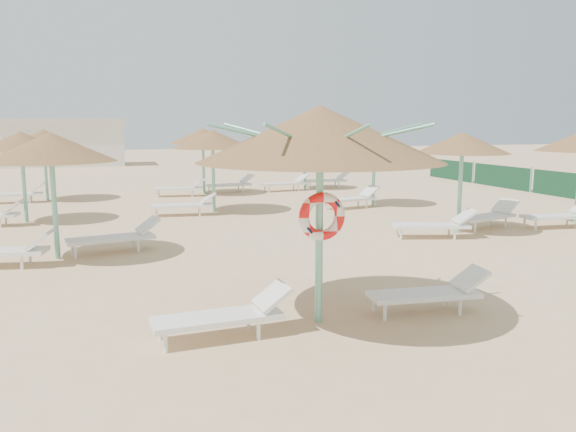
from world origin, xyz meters
name	(u,v)px	position (x,y,z in m)	size (l,w,h in m)	color
ground	(337,318)	(0.00, 0.00, 0.00)	(120.00, 120.00, 0.00)	tan
main_palapa	(320,135)	(-0.33, -0.06, 2.71)	(3.48, 3.48, 3.12)	#6CBCA2
lounger_main_a	(227,315)	(-1.73, -0.27, 0.32)	(1.89, 0.66, 0.68)	white
lounger_main_b	(431,292)	(1.47, -0.19, 0.32)	(1.87, 0.74, 0.66)	white
palapa_field	(240,142)	(0.97, 10.54, 2.29)	(18.66, 13.32, 2.71)	#6CBCA2
service_hut	(64,142)	(-6.00, 35.00, 1.64)	(8.40, 4.40, 3.25)	silver
windbreak_fence	(570,186)	(14.00, 9.96, 0.50)	(0.08, 19.84, 1.10)	#18492C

